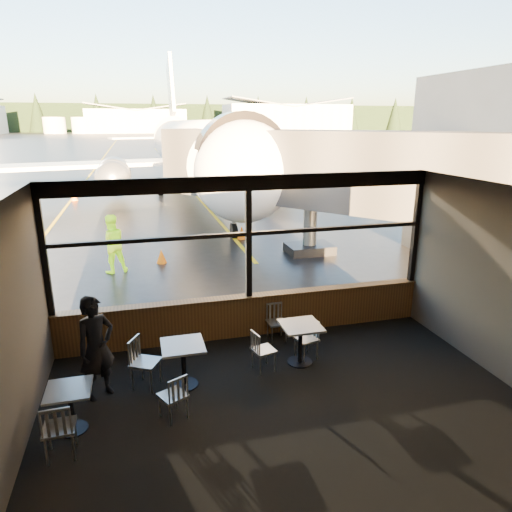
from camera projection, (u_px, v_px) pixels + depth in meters
name	position (u px, v px, depth m)	size (l,w,h in m)	color
ground_plane	(141.00, 139.00, 121.35)	(520.00, 520.00, 0.00)	black
carpet_floor	(294.00, 415.00, 7.31)	(8.00, 6.00, 0.01)	black
ceiling	(300.00, 199.00, 6.32)	(8.00, 6.00, 0.04)	#38332D
wall_left	(2.00, 348.00, 5.84)	(0.04, 6.00, 3.50)	#534B42
wall_back	(411.00, 449.00, 4.04)	(8.00, 0.04, 3.50)	#534B42
window_sill	(249.00, 316.00, 9.97)	(8.00, 0.28, 0.90)	brown
window_header	(248.00, 183.00, 9.15)	(8.00, 0.18, 0.30)	black
mullion_left	(43.00, 252.00, 8.51)	(0.12, 0.12, 2.60)	black
mullion_centre	(248.00, 238.00, 9.47)	(0.12, 0.12, 2.60)	black
mullion_right	(416.00, 228.00, 10.44)	(0.12, 0.12, 2.60)	black
window_transom	(248.00, 234.00, 9.44)	(8.00, 0.10, 0.08)	black
airliner	(193.00, 110.00, 27.54)	(28.21, 33.85, 10.34)	white
jet_bridge	(313.00, 182.00, 15.35)	(9.64, 11.78, 5.14)	#2F2E31
cafe_table_near	(300.00, 344.00, 8.81)	(0.74, 0.74, 0.81)	#99958D
cafe_table_mid	(184.00, 365.00, 8.04)	(0.74, 0.74, 0.81)	gray
cafe_table_left	(71.00, 410.00, 6.88)	(0.66, 0.66, 0.72)	#A5A197
chair_near_e	(306.00, 339.00, 9.00)	(0.44, 0.44, 0.81)	#B6B1A4
chair_near_w	(264.00, 350.00, 8.55)	(0.45, 0.45, 0.82)	#BDB7AA
chair_near_n	(277.00, 323.00, 9.73)	(0.44, 0.44, 0.81)	#ADA89C
chair_mid_s	(173.00, 396.00, 7.15)	(0.44, 0.44, 0.80)	#B1ABA0
chair_mid_w	(146.00, 363.00, 8.00)	(0.51, 0.51, 0.93)	#A9A599
chair_left_s	(59.00, 428.00, 6.33)	(0.49, 0.49, 0.90)	beige
passenger	(96.00, 348.00, 7.62)	(0.66, 0.43, 1.82)	black
ground_crew	(111.00, 244.00, 14.03)	(0.89, 0.69, 1.82)	#BFF219
cone_nose	(242.00, 233.00, 18.22)	(0.38, 0.38, 0.52)	#FB4007
cone_wing	(74.00, 196.00, 27.05)	(0.40, 0.40, 0.55)	#EF6007
hangar_mid	(137.00, 120.00, 180.20)	(38.00, 15.00, 10.00)	silver
hangar_right	(286.00, 117.00, 188.08)	(50.00, 20.00, 12.00)	silver
fuel_tank_a	(55.00, 125.00, 170.65)	(8.00, 8.00, 6.00)	silver
fuel_tank_b	(83.00, 125.00, 173.10)	(8.00, 8.00, 6.00)	silver
fuel_tank_c	(110.00, 125.00, 175.54)	(8.00, 8.00, 6.00)	silver
treeline	(136.00, 118.00, 203.09)	(360.00, 3.00, 12.00)	black
cone_extra	(161.00, 256.00, 15.13)	(0.34, 0.34, 0.47)	orange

